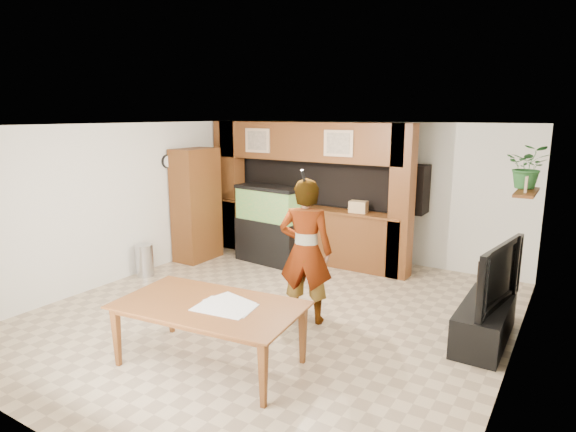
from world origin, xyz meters
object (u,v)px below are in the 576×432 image
Objects in this scene: aquarium at (269,226)px; dining_table at (208,336)px; pantry_cabinet at (196,205)px; person at (306,251)px; television at (489,273)px.

aquarium is 3.87m from dining_table.
pantry_cabinet is 1.46× the size of aquarium.
aquarium reaches higher than dining_table.
aquarium is 0.75× the size of person.
person is at bearing 72.64° from dining_table.
dining_table is at bearing -60.21° from aquarium.
aquarium reaches higher than television.
pantry_cabinet reaches higher than aquarium.
pantry_cabinet is 1.04× the size of dining_table.
television is at bearing 35.88° from dining_table.
television is at bearing 179.64° from person.
aquarium is (1.31, 0.53, -0.35)m from pantry_cabinet.
dining_table is (-0.31, -1.61, -0.61)m from person.
aquarium is 2.69m from person.
television is at bearing -11.54° from aquarium.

